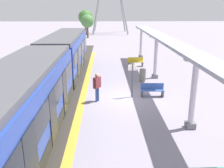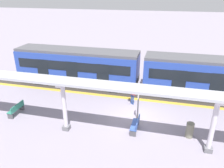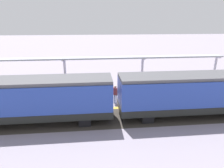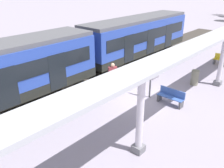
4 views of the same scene
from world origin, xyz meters
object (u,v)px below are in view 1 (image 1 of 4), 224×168
at_px(canopy_pillar_second, 193,94).
at_px(platform_info_sign, 132,77).
at_px(bench_near_end, 152,90).
at_px(train_far_carriage, 66,54).
at_px(canopy_pillar_third, 156,57).
at_px(passenger_waiting_near_edge, 97,84).
at_px(bench_far_end, 136,62).
at_px(train_near_carriage, 18,113).
at_px(trash_bin, 143,75).
at_px(canopy_pillar_fourth, 141,43).

distance_m(canopy_pillar_second, platform_info_sign, 5.01).
distance_m(bench_near_end, platform_info_sign, 1.60).
xyz_separation_m(train_far_carriage, canopy_pillar_third, (7.34, -1.24, -0.09)).
relative_size(platform_info_sign, passenger_waiting_near_edge, 1.23).
xyz_separation_m(canopy_pillar_third, passenger_waiting_near_edge, (-4.57, -5.15, -0.62)).
xyz_separation_m(canopy_pillar_second, bench_far_end, (-1.08, 13.11, -1.29)).
bearing_deg(train_near_carriage, trash_bin, 58.27).
bearing_deg(bench_far_end, platform_info_sign, -98.34).
distance_m(train_near_carriage, platform_info_sign, 8.24).
bearing_deg(platform_info_sign, passenger_waiting_near_edge, -161.69).
bearing_deg(bench_far_end, train_far_carriage, -154.04).
bearing_deg(canopy_pillar_fourth, train_near_carriage, -110.73).
bearing_deg(passenger_waiting_near_edge, canopy_pillar_second, -38.76).
distance_m(train_near_carriage, canopy_pillar_fourth, 20.74).
xyz_separation_m(canopy_pillar_third, trash_bin, (-1.17, -0.97, -1.24)).
bearing_deg(train_near_carriage, canopy_pillar_third, 56.18).
relative_size(canopy_pillar_third, platform_info_sign, 1.55).
distance_m(train_near_carriage, bench_near_end, 9.25).
relative_size(canopy_pillar_third, bench_far_end, 2.26).
relative_size(canopy_pillar_second, bench_far_end, 2.26).
xyz_separation_m(canopy_pillar_fourth, passenger_waiting_near_edge, (-4.57, -13.59, -0.62)).
distance_m(canopy_pillar_third, canopy_pillar_fourth, 8.44).
bearing_deg(train_far_carriage, bench_far_end, 25.96).
distance_m(canopy_pillar_fourth, passenger_waiting_near_edge, 14.35).
bearing_deg(trash_bin, canopy_pillar_third, 39.83).
relative_size(canopy_pillar_second, canopy_pillar_third, 1.00).
height_order(canopy_pillar_fourth, platform_info_sign, canopy_pillar_fourth).
xyz_separation_m(canopy_pillar_fourth, trash_bin, (-1.17, -9.42, -1.24)).
distance_m(canopy_pillar_second, canopy_pillar_third, 8.82).
bearing_deg(platform_info_sign, canopy_pillar_second, -61.89).
xyz_separation_m(bench_near_end, trash_bin, (-0.14, 3.37, 0.06)).
bearing_deg(bench_near_end, trash_bin, 92.37).
bearing_deg(train_near_carriage, canopy_pillar_second, 16.22).
bearing_deg(trash_bin, canopy_pillar_fourth, 82.93).
bearing_deg(canopy_pillar_fourth, passenger_waiting_near_edge, -108.59).
height_order(train_near_carriage, bench_near_end, train_near_carriage).
height_order(bench_near_end, bench_far_end, same).
relative_size(trash_bin, passenger_waiting_near_edge, 0.56).
height_order(train_far_carriage, canopy_pillar_second, train_far_carriage).
height_order(train_near_carriage, bench_far_end, train_near_carriage).
bearing_deg(canopy_pillar_third, canopy_pillar_fourth, 90.00).
height_order(bench_far_end, platform_info_sign, platform_info_sign).
xyz_separation_m(canopy_pillar_second, platform_info_sign, (-2.35, 4.40, -0.41)).
bearing_deg(trash_bin, passenger_waiting_near_edge, -129.17).
height_order(canopy_pillar_third, bench_far_end, canopy_pillar_third).
relative_size(canopy_pillar_second, trash_bin, 3.43).
relative_size(canopy_pillar_third, trash_bin, 3.43).
distance_m(platform_info_sign, passenger_waiting_near_edge, 2.35).
bearing_deg(platform_info_sign, canopy_pillar_third, 61.96).
height_order(train_near_carriage, platform_info_sign, train_near_carriage).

